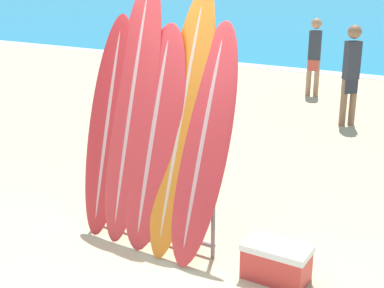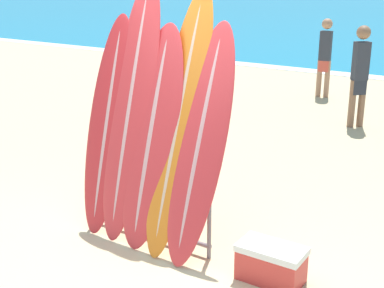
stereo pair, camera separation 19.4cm
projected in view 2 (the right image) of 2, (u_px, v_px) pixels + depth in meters
name	position (u px, v px, depth m)	size (l,w,h in m)	color
ground_plane	(158.00, 263.00, 5.00)	(160.00, 160.00, 0.00)	#CCB789
surfboard_rack	(149.00, 200.00, 5.34)	(1.46, 0.04, 0.78)	slate
surfboard_slot_0	(108.00, 125.00, 5.47)	(0.50, 0.68, 2.21)	red
surfboard_slot_1	(131.00, 110.00, 5.31)	(0.52, 0.84, 2.59)	red
surfboard_slot_2	(152.00, 137.00, 5.18)	(0.59, 0.76, 2.15)	red
surfboard_slot_3	(179.00, 122.00, 5.06)	(0.48, 0.97, 2.50)	orange
surfboard_slot_4	(201.00, 144.00, 4.91)	(0.52, 0.89, 2.19)	red
person_near_water	(360.00, 73.00, 9.12)	(0.29, 0.29, 1.75)	#846047
person_mid_beach	(325.00, 55.00, 11.38)	(0.28, 0.22, 1.67)	#A87A5B
cooler_box	(271.00, 263.00, 4.68)	(0.59, 0.33, 0.34)	red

